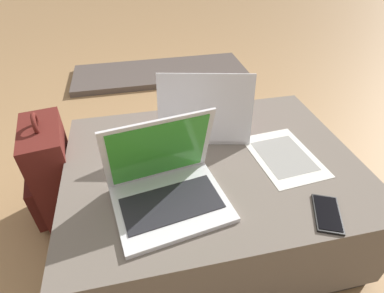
{
  "coord_description": "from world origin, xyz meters",
  "views": [
    {
      "loc": [
        -0.24,
        -0.77,
        1.07
      ],
      "look_at": [
        -0.08,
        -0.0,
        0.46
      ],
      "focal_mm": 28.0,
      "sensor_mm": 36.0,
      "label": 1
    }
  ],
  "objects_px": {
    "paper_sheet": "(284,156)",
    "laptop_far": "(205,119)",
    "laptop_near": "(167,185)",
    "backpack": "(53,176)",
    "cell_phone": "(327,214)"
  },
  "relations": [
    {
      "from": "laptop_near",
      "to": "paper_sheet",
      "type": "distance_m",
      "value": 0.45
    },
    {
      "from": "backpack",
      "to": "paper_sheet",
      "type": "height_order",
      "value": "backpack"
    },
    {
      "from": "paper_sheet",
      "to": "laptop_far",
      "type": "bearing_deg",
      "value": 132.85
    },
    {
      "from": "laptop_near",
      "to": "backpack",
      "type": "distance_m",
      "value": 0.6
    },
    {
      "from": "laptop_near",
      "to": "laptop_far",
      "type": "distance_m",
      "value": 0.38
    },
    {
      "from": "laptop_near",
      "to": "backpack",
      "type": "height_order",
      "value": "laptop_near"
    },
    {
      "from": "backpack",
      "to": "paper_sheet",
      "type": "relative_size",
      "value": 1.65
    },
    {
      "from": "laptop_far",
      "to": "laptop_near",
      "type": "bearing_deg",
      "value": 71.99
    },
    {
      "from": "laptop_near",
      "to": "cell_phone",
      "type": "height_order",
      "value": "laptop_near"
    },
    {
      "from": "laptop_far",
      "to": "backpack",
      "type": "xyz_separation_m",
      "value": [
        -0.62,
        0.04,
        -0.22
      ]
    },
    {
      "from": "cell_phone",
      "to": "paper_sheet",
      "type": "height_order",
      "value": "cell_phone"
    },
    {
      "from": "cell_phone",
      "to": "paper_sheet",
      "type": "relative_size",
      "value": 0.49
    },
    {
      "from": "laptop_far",
      "to": "paper_sheet",
      "type": "relative_size",
      "value": 1.24
    },
    {
      "from": "laptop_near",
      "to": "paper_sheet",
      "type": "bearing_deg",
      "value": 4.73
    },
    {
      "from": "backpack",
      "to": "laptop_near",
      "type": "bearing_deg",
      "value": 40.24
    }
  ]
}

